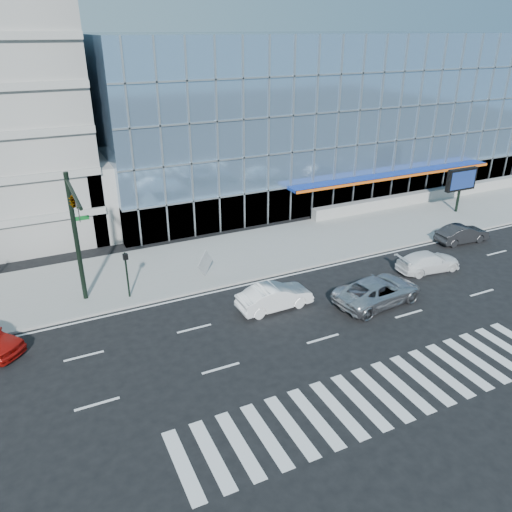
# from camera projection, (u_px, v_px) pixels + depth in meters

# --- Properties ---
(ground) EXTENTS (160.00, 160.00, 0.00)m
(ground) POSITION_uv_depth(u_px,v_px,m) (287.00, 305.00, 30.46)
(ground) COLOR black
(ground) RESTS_ON ground
(sidewalk) EXTENTS (120.00, 8.00, 0.15)m
(sidewalk) POSITION_uv_depth(u_px,v_px,m) (235.00, 255.00, 36.99)
(sidewalk) COLOR gray
(sidewalk) RESTS_ON ground
(theatre_building) EXTENTS (42.00, 26.00, 15.00)m
(theatre_building) POSITION_uv_depth(u_px,v_px,m) (286.00, 108.00, 54.15)
(theatre_building) COLOR #6C8FB4
(theatre_building) RESTS_ON ground
(ramp_block) EXTENTS (6.00, 8.00, 6.00)m
(ramp_block) POSITION_uv_depth(u_px,v_px,m) (121.00, 191.00, 41.61)
(ramp_block) COLOR gray
(ramp_block) RESTS_ON ground
(retaining_wall) EXTENTS (30.00, 0.80, 1.00)m
(retaining_wall) POSITION_uv_depth(u_px,v_px,m) (444.00, 193.00, 49.13)
(retaining_wall) COLOR gray
(retaining_wall) RESTS_ON sidewalk
(traffic_signal) EXTENTS (1.14, 5.74, 8.00)m
(traffic_signal) POSITION_uv_depth(u_px,v_px,m) (74.00, 214.00, 27.31)
(traffic_signal) COLOR black
(traffic_signal) RESTS_ON sidewalk
(ped_signal_post) EXTENTS (0.30, 0.33, 3.00)m
(ped_signal_post) POSITION_uv_depth(u_px,v_px,m) (126.00, 268.00, 30.28)
(ped_signal_post) COLOR black
(ped_signal_post) RESTS_ON sidewalk
(marquee_sign) EXTENTS (3.20, 0.43, 4.00)m
(marquee_sign) POSITION_uv_depth(u_px,v_px,m) (461.00, 180.00, 44.38)
(marquee_sign) COLOR black
(marquee_sign) RESTS_ON sidewalk
(silver_suv) EXTENTS (6.12, 3.38, 1.62)m
(silver_suv) POSITION_uv_depth(u_px,v_px,m) (378.00, 291.00, 30.43)
(silver_suv) COLOR #BCBCC1
(silver_suv) RESTS_ON ground
(white_suv) EXTENTS (4.81, 2.26, 1.36)m
(white_suv) POSITION_uv_depth(u_px,v_px,m) (428.00, 262.00, 34.56)
(white_suv) COLOR white
(white_suv) RESTS_ON ground
(white_sedan) EXTENTS (4.69, 1.76, 1.53)m
(white_sedan) POSITION_uv_depth(u_px,v_px,m) (275.00, 297.00, 29.87)
(white_sedan) COLOR white
(white_sedan) RESTS_ON ground
(dark_sedan) EXTENTS (4.39, 1.80, 1.41)m
(dark_sedan) POSITION_uv_depth(u_px,v_px,m) (462.00, 234.00, 39.14)
(dark_sedan) COLOR black
(dark_sedan) RESTS_ON ground
(tilted_panel) EXTENTS (1.47, 1.16, 1.82)m
(tilted_panel) POSITION_uv_depth(u_px,v_px,m) (205.00, 263.00, 33.47)
(tilted_panel) COLOR #A5A5A5
(tilted_panel) RESTS_ON sidewalk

